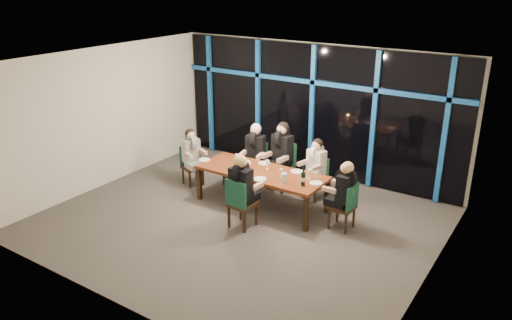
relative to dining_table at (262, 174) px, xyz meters
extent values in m
plane|color=#534D49|center=(0.00, -0.80, -0.68)|extent=(7.00, 7.00, 0.00)
cube|color=silver|center=(0.00, 2.20, 0.82)|extent=(7.00, 0.04, 3.00)
cube|color=silver|center=(0.00, -3.80, 0.82)|extent=(7.00, 0.04, 3.00)
cube|color=silver|center=(-3.50, -0.80, 0.82)|extent=(0.04, 6.00, 3.00)
cube|color=silver|center=(3.50, -0.80, 0.82)|extent=(0.04, 6.00, 3.00)
cube|color=white|center=(0.00, -0.80, 2.32)|extent=(7.00, 6.00, 0.04)
cube|color=black|center=(0.00, 2.14, 0.82)|extent=(6.86, 0.04, 2.94)
cube|color=#134D96|center=(-2.90, 2.09, 0.82)|extent=(0.10, 0.10, 2.94)
cube|color=#134D96|center=(-1.45, 2.09, 0.82)|extent=(0.10, 0.10, 2.94)
cube|color=#134D96|center=(0.00, 2.09, 0.82)|extent=(0.10, 0.10, 2.94)
cube|color=#134D96|center=(1.45, 2.09, 0.82)|extent=(0.10, 0.10, 2.94)
cube|color=#134D96|center=(2.90, 2.09, 0.82)|extent=(0.10, 0.10, 2.94)
cube|color=#134D96|center=(0.00, 2.09, 1.48)|extent=(6.86, 0.10, 0.10)
cube|color=#FF2D14|center=(1.10, 2.45, 1.47)|extent=(0.60, 0.05, 0.35)
cube|color=brown|center=(0.00, 0.00, 0.04)|extent=(2.60, 1.00, 0.06)
cube|color=black|center=(-1.24, -0.44, -0.34)|extent=(0.08, 0.08, 0.69)
cube|color=black|center=(1.24, -0.44, -0.34)|extent=(0.08, 0.08, 0.69)
cube|color=black|center=(-1.24, 0.44, -0.34)|extent=(0.08, 0.08, 0.69)
cube|color=black|center=(1.24, 0.44, -0.34)|extent=(0.08, 0.08, 0.69)
cube|color=black|center=(-0.68, 0.78, -0.24)|extent=(0.53, 0.53, 0.06)
cube|color=#1A553A|center=(-0.72, 0.98, 0.03)|extent=(0.45, 0.14, 0.49)
cube|color=black|center=(-0.81, 0.57, -0.47)|extent=(0.05, 0.05, 0.42)
cube|color=black|center=(-0.46, 0.65, -0.47)|extent=(0.05, 0.05, 0.42)
cube|color=black|center=(-0.89, 0.92, -0.47)|extent=(0.05, 0.05, 0.42)
cube|color=black|center=(-0.54, 0.99, -0.47)|extent=(0.05, 0.05, 0.42)
cube|color=black|center=(-0.12, 0.94, -0.21)|extent=(0.53, 0.53, 0.06)
cube|color=#1A553A|center=(-0.09, 1.15, 0.08)|extent=(0.48, 0.11, 0.53)
cube|color=black|center=(-0.33, 0.78, -0.46)|extent=(0.05, 0.05, 0.44)
cube|color=black|center=(0.05, 0.73, -0.46)|extent=(0.05, 0.05, 0.44)
cube|color=black|center=(-0.28, 1.15, -0.46)|extent=(0.05, 0.05, 0.44)
cube|color=black|center=(0.09, 1.11, -0.46)|extent=(0.05, 0.05, 0.44)
cube|color=black|center=(0.72, 0.90, -0.27)|extent=(0.49, 0.49, 0.05)
cube|color=#1A553A|center=(0.76, 1.08, -0.03)|extent=(0.41, 0.14, 0.46)
cube|color=black|center=(0.52, 0.78, -0.49)|extent=(0.04, 0.04, 0.38)
cube|color=black|center=(0.84, 0.70, -0.49)|extent=(0.04, 0.04, 0.38)
cube|color=black|center=(0.60, 1.10, -0.49)|extent=(0.04, 0.04, 0.38)
cube|color=black|center=(0.92, 1.02, -0.49)|extent=(0.04, 0.04, 0.38)
cube|color=black|center=(-1.85, 0.07, -0.28)|extent=(0.53, 0.53, 0.05)
cube|color=#1A553A|center=(-2.01, 0.14, -0.03)|extent=(0.19, 0.39, 0.45)
cube|color=black|center=(-1.76, -0.14, -0.49)|extent=(0.05, 0.05, 0.38)
cube|color=black|center=(-1.64, 0.16, -0.49)|extent=(0.05, 0.05, 0.38)
cube|color=black|center=(-2.06, -0.02, -0.49)|extent=(0.05, 0.05, 0.38)
cube|color=black|center=(-1.94, 0.28, -0.49)|extent=(0.05, 0.05, 0.38)
cube|color=black|center=(1.73, 0.02, -0.26)|extent=(0.43, 0.43, 0.06)
cube|color=#1A553A|center=(1.92, 0.02, -0.01)|extent=(0.06, 0.42, 0.46)
cube|color=black|center=(1.57, 0.20, -0.49)|extent=(0.04, 0.04, 0.39)
cube|color=black|center=(1.56, -0.14, -0.49)|extent=(0.04, 0.04, 0.39)
cube|color=black|center=(1.91, 0.18, -0.49)|extent=(0.04, 0.04, 0.39)
cube|color=black|center=(1.89, -0.15, -0.49)|extent=(0.04, 0.04, 0.39)
cube|color=black|center=(0.17, -0.92, -0.23)|extent=(0.47, 0.47, 0.06)
cube|color=#1A553A|center=(0.17, -1.12, 0.04)|extent=(0.45, 0.07, 0.50)
cube|color=black|center=(0.36, -0.74, -0.47)|extent=(0.04, 0.04, 0.42)
cube|color=black|center=(0.00, -0.73, -0.47)|extent=(0.04, 0.04, 0.42)
cube|color=black|center=(0.35, -1.10, -0.47)|extent=(0.04, 0.04, 0.42)
cube|color=black|center=(-0.01, -1.09, -0.47)|extent=(0.04, 0.04, 0.42)
cube|color=black|center=(-0.65, 0.67, -0.14)|extent=(0.43, 0.48, 0.14)
cube|color=black|center=(-0.68, 0.82, 0.19)|extent=(0.44, 0.31, 0.55)
cylinder|color=black|center=(-0.68, 0.82, 0.41)|extent=(0.18, 0.43, 0.42)
sphere|color=tan|center=(-0.68, 0.80, 0.58)|extent=(0.21, 0.21, 0.21)
sphere|color=silver|center=(-0.69, 0.84, 0.61)|extent=(0.23, 0.23, 0.23)
cube|color=tan|center=(-0.83, 0.55, 0.11)|extent=(0.14, 0.31, 0.08)
cube|color=tan|center=(-0.44, 0.63, 0.11)|extent=(0.14, 0.31, 0.08)
cube|color=black|center=(-0.13, 0.82, -0.10)|extent=(0.43, 0.49, 0.15)
cube|color=black|center=(-0.11, 0.98, 0.24)|extent=(0.45, 0.30, 0.59)
cylinder|color=black|center=(-0.11, 0.98, 0.48)|extent=(0.16, 0.45, 0.44)
sphere|color=tan|center=(-0.11, 0.96, 0.67)|extent=(0.22, 0.22, 0.22)
sphere|color=black|center=(-0.11, 1.00, 0.70)|extent=(0.24, 0.24, 0.24)
cube|color=tan|center=(-0.35, 0.76, 0.11)|extent=(0.12, 0.32, 0.08)
cube|color=tan|center=(0.07, 0.71, 0.11)|extent=(0.12, 0.32, 0.08)
cube|color=silver|center=(0.70, 0.79, -0.18)|extent=(0.40, 0.45, 0.13)
cube|color=silver|center=(0.73, 0.93, 0.12)|extent=(0.40, 0.29, 0.51)
cylinder|color=silver|center=(0.73, 0.93, 0.32)|extent=(0.17, 0.39, 0.38)
sphere|color=tan|center=(0.72, 0.92, 0.48)|extent=(0.19, 0.19, 0.19)
sphere|color=black|center=(0.73, 0.95, 0.51)|extent=(0.21, 0.21, 0.21)
cube|color=tan|center=(0.50, 0.76, 0.10)|extent=(0.13, 0.28, 0.07)
cube|color=tan|center=(0.86, 0.68, 0.10)|extent=(0.13, 0.28, 0.07)
cube|color=black|center=(-1.75, 0.03, -0.19)|extent=(0.47, 0.44, 0.13)
cube|color=black|center=(-1.88, 0.08, 0.11)|extent=(0.34, 0.41, 0.50)
cylinder|color=black|center=(-1.88, 0.08, 0.31)|extent=(0.38, 0.22, 0.38)
sphere|color=tan|center=(-1.86, 0.08, 0.47)|extent=(0.19, 0.19, 0.19)
sphere|color=black|center=(-1.90, 0.09, 0.50)|extent=(0.21, 0.21, 0.21)
cube|color=tan|center=(-1.75, -0.16, 0.10)|extent=(0.28, 0.17, 0.07)
cube|color=tan|center=(-1.61, 0.17, 0.10)|extent=(0.28, 0.17, 0.07)
cube|color=black|center=(1.62, 0.03, -0.17)|extent=(0.40, 0.35, 0.13)
cube|color=black|center=(1.77, 0.02, 0.13)|extent=(0.24, 0.38, 0.52)
cylinder|color=black|center=(1.77, 0.02, 0.34)|extent=(0.39, 0.11, 0.39)
sphere|color=tan|center=(1.75, 0.02, 0.50)|extent=(0.19, 0.19, 0.19)
sphere|color=tan|center=(1.79, 0.02, 0.53)|extent=(0.21, 0.21, 0.21)
cube|color=tan|center=(1.56, 0.22, 0.11)|extent=(0.28, 0.09, 0.07)
cube|color=tan|center=(1.54, -0.15, 0.11)|extent=(0.28, 0.09, 0.07)
cube|color=black|center=(0.18, -0.80, -0.13)|extent=(0.38, 0.43, 0.14)
cube|color=black|center=(0.17, -0.96, 0.20)|extent=(0.41, 0.26, 0.56)
cylinder|color=black|center=(0.17, -0.96, 0.42)|extent=(0.12, 0.42, 0.42)
sphere|color=tan|center=(0.17, -0.94, 0.60)|extent=(0.21, 0.21, 0.21)
sphere|color=tan|center=(0.17, -0.98, 0.63)|extent=(0.23, 0.23, 0.23)
cube|color=tan|center=(0.38, -0.72, 0.11)|extent=(0.09, 0.30, 0.08)
cube|color=tan|center=(-0.02, -0.71, 0.11)|extent=(0.09, 0.30, 0.08)
cylinder|color=white|center=(-0.56, 0.23, 0.08)|extent=(0.24, 0.24, 0.01)
cylinder|color=white|center=(-0.19, 0.39, 0.08)|extent=(0.24, 0.24, 0.01)
cylinder|color=white|center=(0.59, 0.35, 0.08)|extent=(0.24, 0.24, 0.01)
cylinder|color=white|center=(-1.28, -0.14, 0.08)|extent=(0.24, 0.24, 0.01)
cylinder|color=white|center=(1.17, 0.05, 0.08)|extent=(0.24, 0.24, 0.01)
cylinder|color=white|center=(0.20, -0.36, 0.08)|extent=(0.24, 0.24, 0.01)
cylinder|color=black|center=(1.01, -0.17, 0.20)|extent=(0.08, 0.08, 0.26)
cylinder|color=black|center=(1.01, -0.17, 0.37)|extent=(0.03, 0.03, 0.10)
cylinder|color=silver|center=(1.01, -0.17, 0.20)|extent=(0.08, 0.08, 0.07)
cylinder|color=silver|center=(0.65, -0.24, 0.16)|extent=(0.10, 0.10, 0.18)
cylinder|color=silver|center=(0.71, -0.24, 0.18)|extent=(0.01, 0.01, 0.13)
cylinder|color=#FFA44C|center=(-0.16, -0.31, 0.08)|extent=(0.05, 0.05, 0.03)
cylinder|color=silver|center=(-0.25, -0.07, 0.07)|extent=(0.07, 0.07, 0.01)
cylinder|color=silver|center=(-0.25, -0.07, 0.13)|extent=(0.01, 0.01, 0.10)
cylinder|color=silver|center=(-0.25, -0.07, 0.21)|extent=(0.07, 0.07, 0.07)
cylinder|color=silver|center=(0.03, 0.17, 0.07)|extent=(0.07, 0.07, 0.01)
cylinder|color=silver|center=(0.03, 0.17, 0.13)|extent=(0.01, 0.01, 0.11)
cylinder|color=silver|center=(0.03, 0.17, 0.22)|extent=(0.07, 0.07, 0.07)
cylinder|color=silver|center=(0.46, -0.03, 0.07)|extent=(0.06, 0.06, 0.01)
cylinder|color=silver|center=(0.46, -0.03, 0.12)|extent=(0.01, 0.01, 0.09)
cylinder|color=silver|center=(0.46, -0.03, 0.20)|extent=(0.06, 0.06, 0.06)
cylinder|color=silver|center=(-0.71, 0.16, 0.07)|extent=(0.06, 0.06, 0.01)
cylinder|color=silver|center=(-0.71, 0.16, 0.12)|extent=(0.01, 0.01, 0.10)
cylinder|color=silver|center=(-0.71, 0.16, 0.20)|extent=(0.06, 0.06, 0.07)
cylinder|color=white|center=(0.96, 0.18, 0.07)|extent=(0.07, 0.07, 0.01)
cylinder|color=white|center=(0.96, 0.18, 0.13)|extent=(0.01, 0.01, 0.11)
cylinder|color=white|center=(0.96, 0.18, 0.22)|extent=(0.07, 0.07, 0.07)
camera|label=1|loc=(4.92, -7.66, 3.75)|focal=35.00mm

